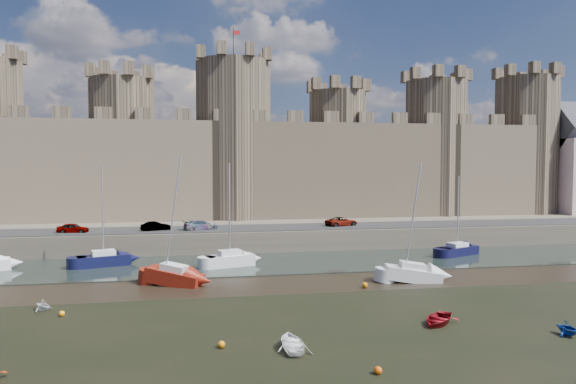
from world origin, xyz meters
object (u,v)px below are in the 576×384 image
car_1 (156,226)px  car_2 (201,225)px  car_0 (73,228)px  sailboat_3 (457,249)px  sailboat_4 (174,276)px  car_3 (341,222)px  sailboat_2 (230,259)px  sailboat_1 (104,259)px  sailboat_5 (413,273)px

car_1 → car_2: 5.30m
car_0 → car_2: bearing=-83.6°
car_2 → sailboat_3: sailboat_3 is taller
car_1 → sailboat_4: 17.83m
car_3 → sailboat_2: sailboat_2 is taller
car_3 → sailboat_1: sailboat_1 is taller
car_0 → car_1: 9.22m
car_0 → sailboat_2: 20.17m
car_1 → sailboat_4: sailboat_4 is taller
sailboat_2 → sailboat_3: sailboat_2 is taller
car_3 → sailboat_1: size_ratio=0.42×
car_2 → sailboat_4: bearing=157.0°
sailboat_4 → sailboat_5: bearing=18.5°
sailboat_4 → sailboat_1: bearing=153.3°
car_0 → sailboat_4: 21.11m
sailboat_3 → sailboat_4: 32.36m
car_0 → car_3: bearing=-82.5°
sailboat_5 → sailboat_4: bearing=-176.9°
car_3 → sailboat_5: (0.66, -20.57, -2.33)m
car_3 → sailboat_5: sailboat_5 is taller
car_3 → sailboat_3: sailboat_3 is taller
car_1 → sailboat_2: 13.39m
sailboat_2 → car_2: bearing=87.9°
car_0 → car_3: (32.16, 1.08, 0.00)m
car_1 → sailboat_3: 35.07m
car_3 → sailboat_2: (-14.89, -11.25, -2.26)m
sailboat_3 → car_2: bearing=140.7°
car_1 → car_2: (5.30, -0.08, 0.05)m
car_0 → sailboat_1: 9.39m
sailboat_1 → sailboat_4: size_ratio=0.90×
car_0 → sailboat_2: bearing=-115.0°
car_2 → sailboat_5: (18.30, -19.70, -2.36)m
car_0 → car_1: car_0 is taller
car_3 → sailboat_2: size_ratio=0.41×
car_3 → sailboat_3: bearing=-148.0°
car_2 → sailboat_1: bearing=114.3°
car_0 → sailboat_2: sailboat_2 is taller
sailboat_2 → sailboat_5: sailboat_5 is taller
car_1 → car_2: bearing=-109.5°
sailboat_4 → sailboat_5: size_ratio=1.06×
car_1 → sailboat_3: bearing=-122.7°
sailboat_1 → sailboat_2: bearing=-28.8°
car_2 → sailboat_4: size_ratio=0.38×
car_0 → sailboat_3: 44.00m
sailboat_3 → sailboat_5: size_ratio=0.85×
car_3 → sailboat_2: 18.80m
sailboat_2 → sailboat_5: (15.55, -9.32, -0.07)m
car_1 → sailboat_5: (23.60, -19.78, -2.31)m
car_2 → sailboat_5: size_ratio=0.40×
car_2 → sailboat_4: (-2.44, -17.37, -2.31)m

